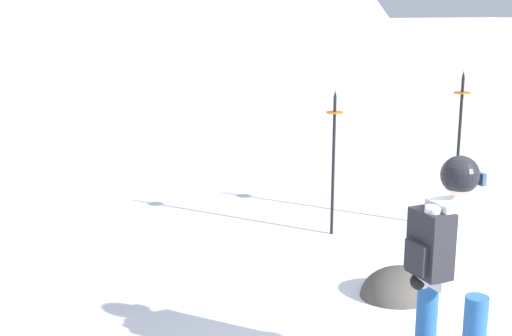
% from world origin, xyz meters
% --- Properties ---
extents(ridge_peak_main, '(33.18, 29.86, 15.70)m').
position_xyz_m(ridge_peak_main, '(5.42, 33.82, 0.00)').
color(ridge_peak_main, white).
rests_on(ridge_peak_main, ground).
extents(snowboarder_main, '(0.64, 1.84, 1.71)m').
position_xyz_m(snowboarder_main, '(-0.06, 0.26, 0.92)').
color(snowboarder_main, black).
rests_on(snowboarder_main, ground).
extents(piste_marker_near, '(0.20, 0.20, 1.92)m').
position_xyz_m(piste_marker_near, '(2.63, 3.13, 1.10)').
color(piste_marker_near, black).
rests_on(piste_marker_near, ground).
extents(piste_marker_far, '(0.20, 0.20, 1.73)m').
position_xyz_m(piste_marker_far, '(1.16, 3.59, 0.99)').
color(piste_marker_far, black).
rests_on(piste_marker_far, ground).
extents(rock_dark, '(0.76, 0.65, 0.53)m').
position_xyz_m(rock_dark, '(0.77, 1.80, 0.00)').
color(rock_dark, '#4C4742').
rests_on(rock_dark, ground).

